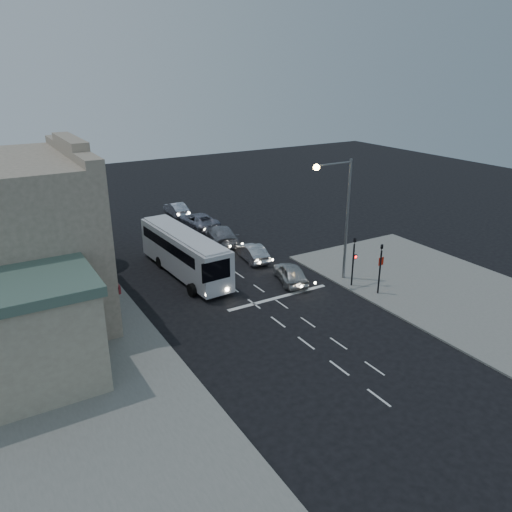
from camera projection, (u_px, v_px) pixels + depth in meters
ground at (270, 316)px, 32.35m from camera, size 120.00×120.00×0.00m
sidewalk_near at (455, 294)px, 35.33m from camera, size 12.00×24.00×0.12m
sidewalk_far at (36, 313)px, 32.54m from camera, size 12.00×50.00×0.12m
road_markings at (260, 293)px, 35.62m from camera, size 8.00×30.55×0.01m
tour_bus at (184, 252)px, 38.17m from camera, size 2.91×11.26×3.43m
car_suv at (290, 273)px, 37.17m from camera, size 2.88×4.61×1.46m
car_sedan_a at (252, 252)px, 41.43m from camera, size 2.01×4.37×1.39m
car_sedan_b at (221, 234)px, 45.52m from camera, size 3.43×5.87×1.60m
car_sedan_c at (198, 221)px, 49.81m from camera, size 2.73×5.52×1.51m
car_extra at (176, 209)px, 54.13m from camera, size 1.54×4.25×1.39m
traffic_signal_main at (354, 256)px, 35.75m from camera, size 0.25×0.35×4.10m
traffic_signal_side at (381, 263)px, 34.50m from camera, size 0.18×0.15×4.10m
regulatory_sign at (380, 267)px, 36.04m from camera, size 0.45×0.12×2.20m
streetlight at (341, 207)px, 35.60m from camera, size 3.32×0.44×9.00m
main_building at (6, 242)px, 30.27m from camera, size 10.12×12.00×11.00m
low_building_south at (21, 336)px, 23.95m from camera, size 7.40×5.40×5.70m
low_building_north at (0, 220)px, 40.76m from camera, size 9.40×9.40×6.50m
street_tree at (79, 212)px, 38.90m from camera, size 4.00×4.00×6.20m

